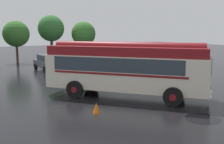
% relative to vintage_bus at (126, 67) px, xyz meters
% --- Properties ---
extents(ground_plane, '(120.00, 120.00, 0.00)m').
position_rel_vintage_bus_xyz_m(ground_plane, '(0.81, 0.33, -1.89)').
color(ground_plane, black).
extents(vintage_bus, '(8.05, 9.50, 3.49)m').
position_rel_vintage_bus_xyz_m(vintage_bus, '(0.00, 0.00, 0.00)').
color(vintage_bus, silver).
rests_on(vintage_bus, ground).
extents(car_near_left, '(2.07, 4.26, 1.66)m').
position_rel_vintage_bus_xyz_m(car_near_left, '(0.02, 13.68, -1.05)').
color(car_near_left, '#4C5156').
rests_on(car_near_left, ground).
extents(car_mid_left, '(2.36, 4.38, 1.66)m').
position_rel_vintage_bus_xyz_m(car_mid_left, '(2.74, 14.31, -1.05)').
color(car_mid_left, silver).
rests_on(car_mid_left, ground).
extents(box_van, '(2.32, 5.77, 2.50)m').
position_rel_vintage_bus_xyz_m(box_van, '(5.69, 14.06, -0.53)').
color(box_van, '#B2B7BC').
rests_on(box_van, ground).
extents(tree_centre, '(3.34, 3.34, 5.44)m').
position_rel_vintage_bus_xyz_m(tree_centre, '(-1.04, 21.88, 1.89)').
color(tree_centre, '#4C3823').
rests_on(tree_centre, ground).
extents(tree_right_of_centre, '(3.60, 3.60, 6.28)m').
position_rel_vintage_bus_xyz_m(tree_right_of_centre, '(3.83, 22.01, 2.60)').
color(tree_right_of_centre, '#4C3823').
rests_on(tree_right_of_centre, ground).
extents(tree_far_right, '(3.40, 3.40, 5.44)m').
position_rel_vintage_bus_xyz_m(tree_far_right, '(7.81, 20.20, 1.93)').
color(tree_far_right, '#4C3823').
rests_on(tree_far_right, ground).
extents(traffic_cone, '(0.36, 0.36, 0.55)m').
position_rel_vintage_bus_xyz_m(traffic_cone, '(-3.26, -1.85, -1.62)').
color(traffic_cone, orange).
rests_on(traffic_cone, ground).
extents(puddle_patch, '(1.68, 1.68, 0.01)m').
position_rel_vintage_bus_xyz_m(puddle_patch, '(0.49, -5.47, -1.89)').
color(puddle_patch, black).
rests_on(puddle_patch, ground).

